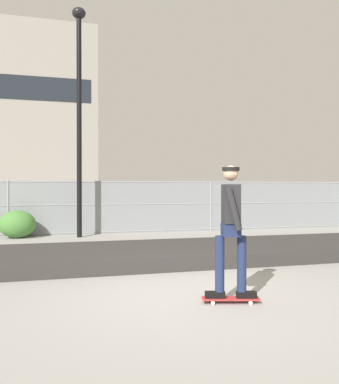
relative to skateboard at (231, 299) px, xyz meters
The scene contains 9 objects.
ground_plane 0.59m from the skateboard, 128.52° to the left, with size 120.00×120.00×0.00m, color gray.
gravel_berm 3.55m from the skateboard, 95.97° to the left, with size 14.89×2.76×0.29m, color #33302D.
skateboard is the anchor object (origin of this frame).
skater 1.07m from the skateboard, ahead, with size 0.72×0.62×1.85m.
chain_fence 9.05m from the skateboard, 92.35° to the left, with size 21.42×0.06×1.85m.
street_lamp 9.54m from the skateboard, 101.50° to the left, with size 0.44×0.44×7.44m.
parked_car_mid 11.80m from the skateboard, 90.17° to the left, with size 4.44×2.02×1.66m.
library_building 46.22m from the skateboard, 99.72° to the left, with size 18.88×11.16×19.24m.
shrub_center 9.26m from the skateboard, 112.92° to the left, with size 1.14×0.93×0.88m.
Camera 1 is at (-1.94, -5.67, 1.61)m, focal length 37.85 mm.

